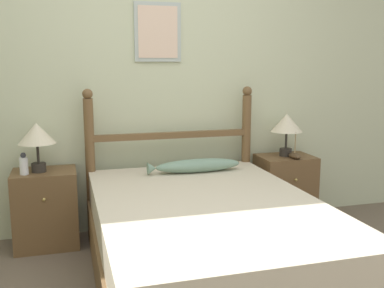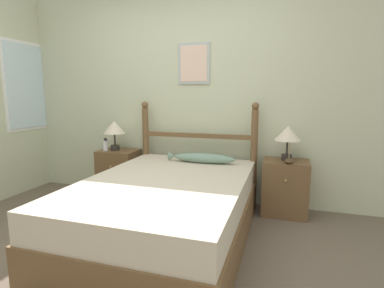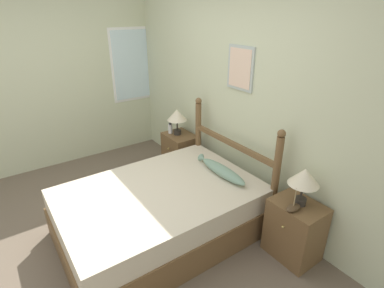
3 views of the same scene
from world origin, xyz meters
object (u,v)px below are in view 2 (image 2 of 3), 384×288
Objects in this scene: nightstand_left at (119,173)px; table_lamp_left at (114,128)px; bottle at (106,145)px; bed at (166,209)px; nightstand_right at (285,188)px; table_lamp_right at (288,135)px; fish_pillow at (202,158)px; model_boat at (289,160)px.

table_lamp_left is at bearing -151.37° from nightstand_left.
bed is at bearing -35.90° from bottle.
table_lamp_right reaches higher than nightstand_right.
table_lamp_left reaches higher than bottle.
fish_pillow reaches higher than bed.
nightstand_left is 2.06m from model_boat.
model_boat is (2.16, -0.04, -0.04)m from bottle.
nightstand_left is at bearing 28.63° from table_lamp_left.
nightstand_left is at bearing 180.00° from nightstand_right.
model_boat is at bearing -3.25° from nightstand_left.
nightstand_right reaches higher than bed.
table_lamp_right is 2.26× the size of bottle.
nightstand_right is at bearing 0.00° from nightstand_left.
bottle is (-1.13, 0.82, 0.39)m from bed.
nightstand_right is at bearing 1.94° from bottle.
table_lamp_left is 2.08m from model_boat.
model_boat is 0.89m from fish_pillow.
model_boat reaches higher than nightstand_right.
fish_pillow is (1.27, -0.11, -0.06)m from bottle.
bottle is (-0.13, -0.07, 0.37)m from nightstand_left.
table_lamp_right is at bearing 92.76° from nightstand_right.
table_lamp_left is 1.62× the size of model_boat.
nightstand_left is at bearing 170.66° from fish_pillow.
model_boat is at bearing 4.59° from fish_pillow.
nightstand_right is 0.94m from fish_pillow.
fish_pillow is at bearing -167.42° from table_lamp_right.
nightstand_left is 0.40m from bottle.
table_lamp_left reaches higher than nightstand_left.
table_lamp_left is at bearing 139.78° from bed.
nightstand_right is 1.61× the size of table_lamp_left.
table_lamp_right reaches higher than bed.
bottle is (-0.10, -0.05, -0.20)m from table_lamp_left.
nightstand_right is 2.60× the size of model_boat.
bottle reaches higher than bed.
nightstand_left is at bearing -179.79° from table_lamp_right.
bed is 1.33m from model_boat.
table_lamp_right is at bearing 100.07° from model_boat.
model_boat is 0.31× the size of fish_pillow.
nightstand_left is 1.61× the size of table_lamp_right.
nightstand_right is at bearing -87.24° from table_lamp_right.
model_boat is (0.02, -0.12, 0.32)m from nightstand_right.
table_lamp_right is 0.28m from model_boat.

